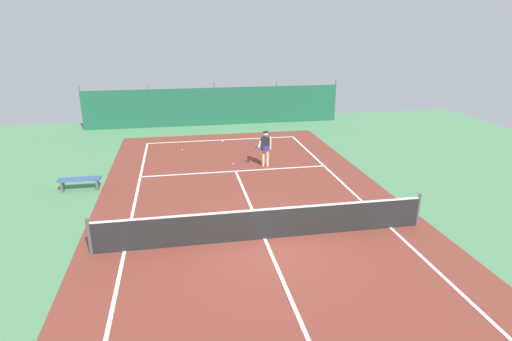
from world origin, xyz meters
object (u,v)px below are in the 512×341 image
Objects in this scene: tennis_net at (265,224)px; parked_car at (248,104)px; courtside_bench at (80,181)px; tennis_ball_near_player at (182,150)px; tennis_ball_midcourt at (233,164)px; tennis_player at (265,146)px.

parked_car is (2.63, 18.58, 0.33)m from tennis_net.
tennis_ball_near_player is at bearing 50.61° from courtside_bench.
tennis_net is at bearing -90.16° from tennis_ball_midcourt.
tennis_ball_midcourt is (0.02, 7.39, -0.48)m from tennis_net.
tennis_net is 153.33× the size of tennis_ball_midcourt.
tennis_ball_midcourt is at bearing 18.28° from courtside_bench.
tennis_net is 6.33× the size of courtside_bench.
tennis_ball_near_player and tennis_ball_midcourt have the same top height.
parked_car is at bearing 59.63° from tennis_ball_near_player.
tennis_net reaches higher than tennis_ball_midcourt.
tennis_net is at bearing 107.31° from tennis_player.
tennis_player is 24.85× the size of tennis_ball_near_player.
tennis_ball_near_player is at bearing 128.84° from tennis_ball_midcourt.
tennis_player is 11.80m from parked_car.
tennis_ball_near_player is at bearing 102.48° from tennis_net.
tennis_net is 153.33× the size of tennis_ball_near_player.
tennis_net is 8.24m from courtside_bench.
tennis_player is 5.09m from tennis_ball_near_player.
tennis_player is 7.92m from courtside_bench.
tennis_net is 2.31× the size of parked_car.
tennis_net is 6.17× the size of tennis_player.
tennis_ball_near_player is 9.72m from parked_car.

